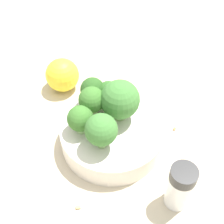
% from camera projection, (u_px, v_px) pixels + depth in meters
% --- Properties ---
extents(ground_plane, '(3.00, 3.00, 0.00)m').
position_uv_depth(ground_plane, '(112.00, 142.00, 0.49)').
color(ground_plane, beige).
extents(bowl, '(0.16, 0.16, 0.04)m').
position_uv_depth(bowl, '(112.00, 135.00, 0.48)').
color(bowl, silver).
rests_on(bowl, ground_plane).
extents(broccoli_floret_0, '(0.05, 0.05, 0.06)m').
position_uv_depth(broccoli_floret_0, '(101.00, 130.00, 0.42)').
color(broccoli_floret_0, '#7A9E5B').
rests_on(broccoli_floret_0, bowl).
extents(broccoli_floret_1, '(0.04, 0.04, 0.04)m').
position_uv_depth(broccoli_floret_1, '(80.00, 117.00, 0.44)').
color(broccoli_floret_1, '#8EB770').
rests_on(broccoli_floret_1, bowl).
extents(broccoli_floret_2, '(0.04, 0.04, 0.05)m').
position_uv_depth(broccoli_floret_2, '(93.00, 90.00, 0.47)').
color(broccoli_floret_2, '#7A9E5B').
rests_on(broccoli_floret_2, bowl).
extents(broccoli_floret_3, '(0.06, 0.06, 0.07)m').
position_uv_depth(broccoli_floret_3, '(120.00, 100.00, 0.45)').
color(broccoli_floret_3, '#7A9E5B').
rests_on(broccoli_floret_3, bowl).
extents(broccoli_floret_4, '(0.04, 0.04, 0.06)m').
position_uv_depth(broccoli_floret_4, '(92.00, 101.00, 0.45)').
color(broccoli_floret_4, '#7A9E5B').
rests_on(broccoli_floret_4, bowl).
extents(broccoli_floret_5, '(0.03, 0.03, 0.05)m').
position_uv_depth(broccoli_floret_5, '(106.00, 93.00, 0.47)').
color(broccoli_floret_5, '#7A9E5B').
rests_on(broccoli_floret_5, bowl).
extents(pepper_shaker, '(0.03, 0.03, 0.08)m').
position_uv_depth(pepper_shaker, '(180.00, 187.00, 0.40)').
color(pepper_shaker, silver).
rests_on(pepper_shaker, ground_plane).
extents(lemon_wedge, '(0.06, 0.06, 0.06)m').
position_uv_depth(lemon_wedge, '(62.00, 75.00, 0.55)').
color(lemon_wedge, yellow).
rests_on(lemon_wedge, ground_plane).
extents(almond_crumb_0, '(0.01, 0.01, 0.01)m').
position_uv_depth(almond_crumb_0, '(178.00, 190.00, 0.43)').
color(almond_crumb_0, olive).
rests_on(almond_crumb_0, ground_plane).
extents(almond_crumb_1, '(0.01, 0.00, 0.01)m').
position_uv_depth(almond_crumb_1, '(78.00, 207.00, 0.42)').
color(almond_crumb_1, tan).
rests_on(almond_crumb_1, ground_plane).
extents(almond_crumb_2, '(0.01, 0.01, 0.01)m').
position_uv_depth(almond_crumb_2, '(174.00, 128.00, 0.51)').
color(almond_crumb_2, olive).
rests_on(almond_crumb_2, ground_plane).
extents(almond_crumb_3, '(0.01, 0.01, 0.01)m').
position_uv_depth(almond_crumb_3, '(76.00, 104.00, 0.54)').
color(almond_crumb_3, '#AD7F4C').
rests_on(almond_crumb_3, ground_plane).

